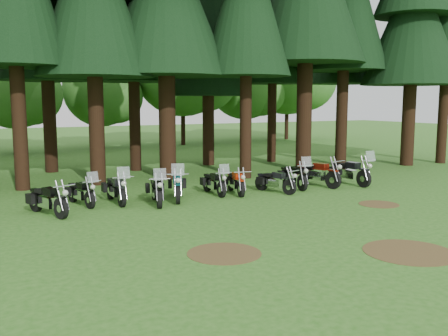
{
  "coord_description": "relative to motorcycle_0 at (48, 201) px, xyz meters",
  "views": [
    {
      "loc": [
        -8.4,
        -12.22,
        3.62
      ],
      "look_at": [
        0.69,
        5.0,
        1.0
      ],
      "focal_mm": 40.0,
      "sensor_mm": 36.0,
      "label": 1
    }
  ],
  "objects": [
    {
      "name": "ground",
      "position": [
        6.09,
        -4.19,
        -0.46
      ],
      "size": [
        120.0,
        120.0,
        0.0
      ],
      "primitive_type": "plane",
      "color": "#296318",
      "rests_on": "ground"
    },
    {
      "name": "motorcycle_5",
      "position": [
        6.3,
        0.72,
        -0.03
      ],
      "size": [
        0.43,
        2.08,
        1.31
      ],
      "rotation": [
        0.0,
        0.0,
        -0.06
      ],
      "color": "black",
      "rests_on": "ground"
    },
    {
      "name": "motorcycle_2",
      "position": [
        2.46,
        0.88,
        0.02
      ],
      "size": [
        0.43,
        2.27,
        1.43
      ],
      "rotation": [
        0.0,
        0.0,
        -0.02
      ],
      "color": "black",
      "rests_on": "ground"
    },
    {
      "name": "motorcycle_10",
      "position": [
        12.57,
        0.04,
        0.07
      ],
      "size": [
        0.47,
        2.51,
        1.58
      ],
      "rotation": [
        0.0,
        0.0,
        0.03
      ],
      "color": "black",
      "rests_on": "ground"
    },
    {
      "name": "dirt_patch_2",
      "position": [
        7.09,
        -8.19,
        -0.46
      ],
      "size": [
        2.2,
        2.2,
        0.01
      ],
      "primitive_type": "cylinder",
      "color": "#4C3D1E",
      "rests_on": "ground"
    },
    {
      "name": "motorcycle_7",
      "position": [
        8.62,
        -0.06,
        -0.04
      ],
      "size": [
        0.73,
        1.96,
        0.82
      ],
      "rotation": [
        0.0,
        0.0,
        0.3
      ],
      "color": "black",
      "rests_on": "ground"
    },
    {
      "name": "decid_7",
      "position": [
        25.55,
        22.63,
        5.76
      ],
      "size": [
        8.44,
        8.2,
        10.55
      ],
      "color": "black",
      "rests_on": "ground"
    },
    {
      "name": "dirt_patch_1",
      "position": [
        10.59,
        -3.69,
        -0.46
      ],
      "size": [
        1.4,
        1.4,
        0.01
      ],
      "primitive_type": "cylinder",
      "color": "#4C3D1E",
      "rests_on": "ground"
    },
    {
      "name": "motorcycle_9",
      "position": [
        11.06,
        0.38,
        0.05
      ],
      "size": [
        0.62,
        2.46,
        1.01
      ],
      "rotation": [
        0.0,
        0.0,
        0.19
      ],
      "color": "black",
      "rests_on": "ground"
    },
    {
      "name": "dirt_patch_0",
      "position": [
        3.09,
        -6.19,
        -0.46
      ],
      "size": [
        1.8,
        1.8,
        0.01
      ],
      "primitive_type": "cylinder",
      "color": "#4C3D1E",
      "rests_on": "ground"
    },
    {
      "name": "motorcycle_3",
      "position": [
        3.68,
        0.04,
        0.01
      ],
      "size": [
        0.8,
        2.23,
        1.41
      ],
      "rotation": [
        0.0,
        0.0,
        -0.24
      ],
      "color": "black",
      "rests_on": "ground"
    },
    {
      "name": "motorcycle_6",
      "position": [
        7.11,
        0.45,
        -0.03
      ],
      "size": [
        0.6,
        2.07,
        0.85
      ],
      "rotation": [
        0.0,
        0.0,
        -0.23
      ],
      "color": "black",
      "rests_on": "ground"
    },
    {
      "name": "pine_back_4",
      "position": [
        10.13,
        9.05,
        7.79
      ],
      "size": [
        4.94,
        4.94,
        13.78
      ],
      "color": "black",
      "rests_on": "ground"
    },
    {
      "name": "motorcycle_1",
      "position": [
        1.26,
        1.03,
        -0.03
      ],
      "size": [
        0.68,
        2.06,
        1.29
      ],
      "rotation": [
        0.0,
        0.0,
        0.21
      ],
      "color": "black",
      "rests_on": "ground"
    },
    {
      "name": "motorcycle_0",
      "position": [
        0.0,
        0.0,
        0.0
      ],
      "size": [
        0.92,
        2.14,
        0.91
      ],
      "rotation": [
        0.0,
        0.0,
        0.36
      ],
      "color": "black",
      "rests_on": "ground"
    },
    {
      "name": "decid_5",
      "position": [
        14.39,
        21.52,
        5.77
      ],
      "size": [
        8.45,
        8.21,
        10.56
      ],
      "color": "black",
      "rests_on": "ground"
    },
    {
      "name": "motorcycle_4",
      "position": [
        4.64,
        0.42,
        0.03
      ],
      "size": [
        1.13,
        2.29,
        1.49
      ],
      "rotation": [
        0.0,
        0.0,
        -0.37
      ],
      "color": "black",
      "rests_on": "ground"
    },
    {
      "name": "decid_3",
      "position": [
        1.38,
        20.94,
        4.05
      ],
      "size": [
        6.12,
        5.95,
        7.65
      ],
      "color": "black",
      "rests_on": "ground"
    },
    {
      "name": "decid_4",
      "position": [
        7.67,
        22.13,
        3.91
      ],
      "size": [
        5.93,
        5.76,
        7.41
      ],
      "color": "black",
      "rests_on": "ground"
    },
    {
      "name": "decid_6",
      "position": [
        20.95,
        22.81,
        4.74
      ],
      "size": [
        7.06,
        6.86,
        8.82
      ],
      "color": "black",
      "rests_on": "ground"
    },
    {
      "name": "motorcycle_8",
      "position": [
        9.91,
        0.49,
        0.02
      ],
      "size": [
        0.59,
        2.29,
        1.43
      ],
      "rotation": [
        0.0,
        0.0,
        -0.13
      ],
      "color": "black",
      "rests_on": "ground"
    }
  ]
}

